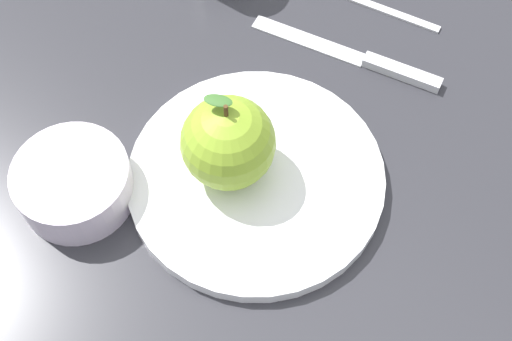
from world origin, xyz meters
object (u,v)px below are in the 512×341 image
at_px(dinner_plate, 256,177).
at_px(knife, 362,59).
at_px(side_bowl, 73,181).
at_px(apple, 228,143).

bearing_deg(dinner_plate, knife, -76.95).
distance_m(side_bowl, knife, 0.31).
bearing_deg(side_bowl, knife, -99.42).
xyz_separation_m(apple, knife, (0.02, -0.19, -0.05)).
relative_size(side_bowl, knife, 0.53).
relative_size(apple, knife, 0.49).
distance_m(dinner_plate, side_bowl, 0.16).
bearing_deg(knife, dinner_plate, 103.05).
bearing_deg(dinner_plate, side_bowl, 55.45).
relative_size(dinner_plate, side_bowl, 2.27).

